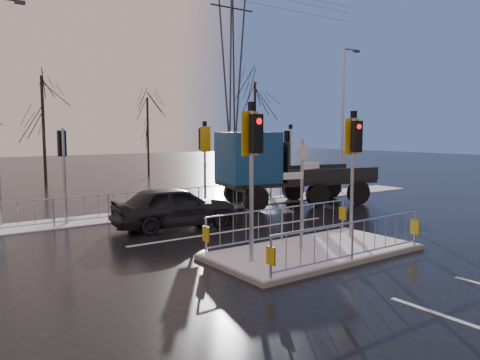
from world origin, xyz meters
TOP-DOWN VIEW (x-y plane):
  - ground at (0.00, 0.00)m, footprint 120.00×120.00m
  - snow_verge at (0.00, 8.60)m, footprint 30.00×2.00m
  - lane_markings at (0.00, -0.33)m, footprint 8.00×11.38m
  - traffic_island at (-0.01, 0.01)m, footprint 6.00×3.04m
  - far_kerb_fixtures at (0.29, 8.09)m, footprint 18.00×0.65m
  - car_far_lane at (-1.47, 5.50)m, footprint 4.58×2.20m
  - flatbed_truck at (4.29, 7.32)m, footprint 7.72×4.24m
  - tree_far_a at (-2.00, 22.00)m, footprint 3.75×3.75m
  - tree_far_b at (6.00, 24.00)m, footprint 3.25×3.25m
  - tree_far_c at (14.00, 21.00)m, footprint 4.00×4.00m
  - street_lamp_right at (10.57, 8.50)m, footprint 1.25×0.18m
  - pylon_wires at (16.88, 30.00)m, footprint 70.00×2.38m

SIDE VIEW (x-z plane):
  - ground at x=0.00m, z-range 0.00..0.00m
  - lane_markings at x=0.00m, z-range 0.00..0.01m
  - snow_verge at x=0.00m, z-range 0.00..0.04m
  - traffic_island at x=-0.01m, z-range -1.68..2.47m
  - car_far_lane at x=-1.47m, z-range 0.00..1.51m
  - far_kerb_fixtures at x=0.29m, z-range -0.90..2.93m
  - flatbed_truck at x=4.29m, z-range 0.11..3.50m
  - tree_far_b at x=6.00m, z-range 1.11..7.25m
  - street_lamp_right at x=10.57m, z-range 0.39..8.39m
  - tree_far_a at x=-2.00m, z-range 1.28..8.36m
  - tree_far_c at x=14.00m, z-range 1.37..8.92m
  - pylon_wires at x=16.88m, z-range 1.05..21.02m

